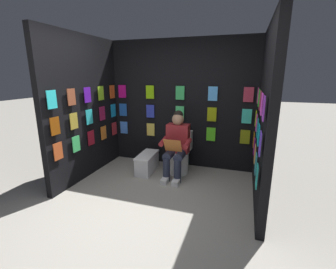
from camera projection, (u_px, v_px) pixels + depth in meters
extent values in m
plane|color=#9E998E|center=(139.00, 216.00, 3.08)|extent=(30.00, 30.00, 0.00)
cube|color=black|center=(181.00, 104.00, 4.62)|extent=(2.96, 0.10, 2.47)
cube|color=#4280E5|center=(124.00, 127.00, 5.06)|extent=(0.17, 0.01, 0.26)
cube|color=#E5C74C|center=(151.00, 130.00, 4.87)|extent=(0.17, 0.01, 0.26)
cube|color=#9D2A32|center=(180.00, 132.00, 4.68)|extent=(0.17, 0.01, 0.26)
cube|color=#4AC919|center=(211.00, 134.00, 4.49)|extent=(0.17, 0.01, 0.26)
cube|color=olive|center=(245.00, 137.00, 4.30)|extent=(0.17, 0.01, 0.26)
cube|color=#1F51A7|center=(123.00, 110.00, 4.96)|extent=(0.17, 0.01, 0.26)
cube|color=#2A38B5|center=(150.00, 111.00, 4.77)|extent=(0.17, 0.01, 0.26)
cube|color=#45D470|center=(180.00, 113.00, 4.58)|extent=(0.17, 0.01, 0.26)
cube|color=#8E9A09|center=(212.00, 114.00, 4.39)|extent=(0.17, 0.01, 0.26)
cube|color=#33C6B6|center=(247.00, 116.00, 4.20)|extent=(0.17, 0.01, 0.26)
cube|color=#B80F7A|center=(122.00, 91.00, 4.87)|extent=(0.17, 0.01, 0.26)
cube|color=#7EC30C|center=(150.00, 92.00, 4.68)|extent=(0.17, 0.01, 0.26)
cube|color=green|center=(180.00, 93.00, 4.49)|extent=(0.17, 0.01, 0.26)
cube|color=#4CA2F2|center=(213.00, 94.00, 4.30)|extent=(0.17, 0.01, 0.26)
cube|color=#AD2E46|center=(249.00, 95.00, 4.11)|extent=(0.17, 0.01, 0.26)
cube|color=black|center=(265.00, 117.00, 3.22)|extent=(0.10, 1.97, 2.47)
cube|color=orange|center=(254.00, 140.00, 4.12)|extent=(0.01, 0.17, 0.26)
cube|color=#92108A|center=(254.00, 146.00, 3.75)|extent=(0.01, 0.17, 0.26)
cube|color=gold|center=(255.00, 154.00, 3.38)|extent=(0.01, 0.17, 0.26)
cube|color=teal|center=(256.00, 164.00, 3.01)|extent=(0.01, 0.17, 0.26)
cube|color=#22B1A7|center=(257.00, 176.00, 2.65)|extent=(0.01, 0.17, 0.26)
cube|color=#B3CF10|center=(256.00, 118.00, 4.02)|extent=(0.01, 0.17, 0.26)
cube|color=#E83DC2|center=(256.00, 123.00, 3.65)|extent=(0.01, 0.17, 0.26)
cube|color=teal|center=(257.00, 128.00, 3.29)|extent=(0.01, 0.17, 0.26)
cube|color=#0DB0CA|center=(259.00, 135.00, 2.92)|extent=(0.01, 0.17, 0.26)
cube|color=#623ADA|center=(260.00, 143.00, 2.55)|extent=(0.01, 0.17, 0.26)
cube|color=#D14395|center=(258.00, 96.00, 3.92)|extent=(0.01, 0.17, 0.26)
cube|color=green|center=(259.00, 98.00, 3.56)|extent=(0.01, 0.17, 0.26)
cube|color=#AF3251|center=(260.00, 100.00, 3.19)|extent=(0.01, 0.17, 0.26)
cube|color=#F143E6|center=(262.00, 104.00, 2.82)|extent=(0.01, 0.17, 0.26)
cube|color=purple|center=(264.00, 108.00, 2.45)|extent=(0.01, 0.17, 0.26)
cube|color=black|center=(85.00, 108.00, 4.12)|extent=(0.10, 1.97, 2.47)
cube|color=#C85325|center=(58.00, 151.00, 3.50)|extent=(0.01, 0.17, 0.26)
cube|color=#3DBF63|center=(76.00, 144.00, 3.86)|extent=(0.01, 0.17, 0.26)
cube|color=#A5192D|center=(91.00, 138.00, 4.23)|extent=(0.01, 0.17, 0.26)
cube|color=orange|center=(104.00, 133.00, 4.60)|extent=(0.01, 0.17, 0.26)
cube|color=#AC242A|center=(114.00, 128.00, 4.97)|extent=(0.01, 0.17, 0.26)
cube|color=#8E430D|center=(55.00, 126.00, 3.40)|extent=(0.01, 0.17, 0.26)
cube|color=gold|center=(74.00, 121.00, 3.77)|extent=(0.01, 0.17, 0.26)
cube|color=#2CC6CF|center=(89.00, 117.00, 4.14)|extent=(0.01, 0.17, 0.26)
cube|color=#921A45|center=(102.00, 113.00, 4.50)|extent=(0.01, 0.17, 0.26)
cube|color=#178BC4|center=(113.00, 110.00, 4.87)|extent=(0.01, 0.17, 0.26)
cube|color=#30E7EE|center=(52.00, 100.00, 3.30)|extent=(0.01, 0.17, 0.26)
cube|color=#A25233|center=(71.00, 97.00, 3.67)|extent=(0.01, 0.17, 0.26)
cube|color=#601ABF|center=(87.00, 95.00, 4.04)|extent=(0.01, 0.17, 0.26)
cube|color=#91CE26|center=(101.00, 93.00, 4.41)|extent=(0.01, 0.17, 0.26)
cube|color=#C7531A|center=(112.00, 92.00, 4.77)|extent=(0.01, 0.17, 0.26)
cylinder|color=white|center=(178.00, 163.00, 4.40)|extent=(0.38, 0.38, 0.40)
cylinder|color=white|center=(178.00, 152.00, 4.34)|extent=(0.41, 0.41, 0.02)
cube|color=white|center=(182.00, 140.00, 4.54)|extent=(0.38, 0.18, 0.36)
cylinder|color=white|center=(181.00, 141.00, 4.46)|extent=(0.39, 0.07, 0.39)
cube|color=maroon|center=(178.00, 138.00, 4.25)|extent=(0.40, 0.22, 0.52)
sphere|color=tan|center=(178.00, 119.00, 4.13)|extent=(0.21, 0.21, 0.21)
sphere|color=black|center=(178.00, 115.00, 4.14)|extent=(0.17, 0.17, 0.17)
cylinder|color=#23283D|center=(180.00, 155.00, 4.10)|extent=(0.15, 0.40, 0.15)
cylinder|color=#23283D|center=(170.00, 154.00, 4.16)|extent=(0.15, 0.40, 0.15)
cylinder|color=#23283D|center=(178.00, 171.00, 3.99)|extent=(0.12, 0.12, 0.42)
cylinder|color=#23283D|center=(166.00, 170.00, 4.05)|extent=(0.12, 0.12, 0.42)
cube|color=white|center=(176.00, 182.00, 3.97)|extent=(0.11, 0.26, 0.09)
cube|color=white|center=(165.00, 180.00, 4.03)|extent=(0.11, 0.26, 0.09)
cylinder|color=maroon|center=(188.00, 143.00, 4.02)|extent=(0.09, 0.31, 0.13)
cylinder|color=maroon|center=(163.00, 141.00, 4.16)|extent=(0.09, 0.31, 0.13)
cube|color=orange|center=(173.00, 146.00, 3.95)|extent=(0.30, 0.13, 0.23)
cube|color=silver|center=(147.00, 163.00, 4.46)|extent=(0.29, 0.64, 0.32)
cube|color=white|center=(147.00, 155.00, 4.42)|extent=(0.31, 0.67, 0.03)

